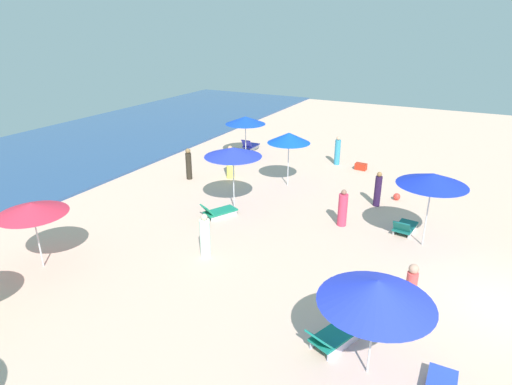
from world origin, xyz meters
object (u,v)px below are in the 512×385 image
beachgoer_1 (230,163)px  cooler_box_1 (361,167)px  umbrella_0 (433,179)px  lounge_chair_4_0 (250,146)px  beachgoer_0 (410,294)px  beachgoer_6 (189,164)px  beach_ball_0 (439,178)px  beach_ball_2 (397,197)px  beachgoer_2 (337,151)px  beachgoer_4 (378,190)px  lounge_chair_1_1 (332,337)px  umbrella_2 (289,138)px  beachgoer_3 (343,209)px  umbrella_4 (245,120)px  beachgoer_5 (205,237)px  lounge_chair_8_0 (218,212)px  umbrella_1 (377,292)px  umbrella_3 (32,209)px  umbrella_8 (233,152)px  lounge_chair_0_0 (405,227)px

beachgoer_1 → cooler_box_1: (4.31, -5.51, -0.59)m
umbrella_0 → beachgoer_1: bearing=72.9°
lounge_chair_4_0 → beachgoer_0: beachgoer_0 is taller
beachgoer_6 → beach_ball_0: (5.43, -11.15, -0.62)m
beach_ball_2 → beachgoer_2: bearing=46.5°
beachgoer_0 → beachgoer_1: 12.44m
beachgoer_4 → cooler_box_1: size_ratio=2.58×
lounge_chair_1_1 → umbrella_2: 11.36m
beachgoer_1 → beachgoer_3: bearing=-139.8°
umbrella_0 → beachgoer_2: umbrella_0 is taller
umbrella_4 → beachgoer_2: (0.93, -5.24, -1.38)m
beachgoer_0 → beachgoer_1: (7.59, 9.86, -0.08)m
beachgoer_2 → beach_ball_0: 5.36m
beachgoer_4 → umbrella_2: bearing=57.6°
lounge_chair_1_1 → beachgoer_5: bearing=-1.9°
lounge_chair_4_0 → beachgoer_1: size_ratio=0.78×
umbrella_0 → lounge_chair_4_0: (7.97, 11.20, -2.23)m
lounge_chair_4_0 → beachgoer_0: (-12.59, -11.42, 0.60)m
lounge_chair_1_1 → beachgoer_1: bearing=-26.5°
lounge_chair_8_0 → beachgoer_2: (8.91, -2.14, 0.52)m
umbrella_2 → beachgoer_2: umbrella_2 is taller
umbrella_1 → umbrella_3: (-0.31, 10.44, -0.10)m
beach_ball_0 → beach_ball_2: (-3.45, 1.37, 0.01)m
beachgoer_1 → umbrella_0: bearing=-134.5°
umbrella_3 → beachgoer_5: umbrella_3 is taller
umbrella_8 → beachgoer_5: 4.48m
lounge_chair_4_0 → cooler_box_1: size_ratio=2.21×
umbrella_3 → lounge_chair_8_0: size_ratio=1.42×
lounge_chair_4_0 → beach_ball_0: (-0.67, -10.95, -0.11)m
beachgoer_4 → umbrella_3: bearing=114.4°
cooler_box_1 → beach_ball_0: bearing=5.6°
umbrella_8 → umbrella_0: bearing=-88.3°
umbrella_2 → beach_ball_2: size_ratio=8.40×
umbrella_1 → beachgoer_2: size_ratio=1.58×
beachgoer_1 → umbrella_2: bearing=-110.3°
beachgoer_1 → beachgoer_6: 2.07m
umbrella_1 → lounge_chair_4_0: (14.83, 10.95, -1.90)m
lounge_chair_0_0 → lounge_chair_4_0: size_ratio=1.06×
umbrella_8 → beachgoer_2: (7.82, -2.03, -1.71)m
lounge_chair_4_0 → umbrella_8: 9.22m
beachgoer_0 → beachgoer_6: (6.49, 11.62, -0.09)m
lounge_chair_8_0 → beachgoer_5: size_ratio=1.01×
beachgoer_2 → beachgoer_5: size_ratio=1.02×
beachgoer_4 → beachgoer_2: bearing=9.0°
lounge_chair_1_1 → beach_ball_0: lounge_chair_1_1 is taller
lounge_chair_1_1 → lounge_chair_0_0: bearing=-72.2°
lounge_chair_8_0 → beachgoer_3: (1.55, -4.67, 0.45)m
umbrella_2 → umbrella_3: umbrella_2 is taller
lounge_chair_0_0 → lounge_chair_8_0: bearing=22.9°
umbrella_2 → beachgoer_4: umbrella_2 is taller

